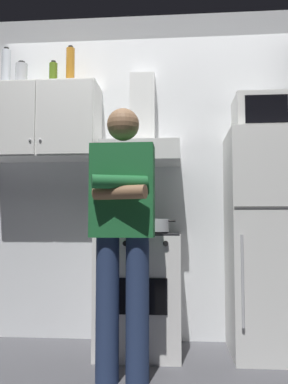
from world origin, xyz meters
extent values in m
plane|color=#4C4C51|center=(0.00, 0.00, 0.00)|extent=(7.00, 7.00, 0.00)
cube|color=white|center=(0.00, 0.60, 1.35)|extent=(4.80, 0.10, 2.70)
cube|color=white|center=(-0.85, 0.38, 1.75)|extent=(0.90, 0.34, 0.60)
cube|color=white|center=(-1.07, 0.20, 1.75)|extent=(0.43, 0.01, 0.58)
cube|color=white|center=(-0.62, 0.20, 1.75)|extent=(0.43, 0.01, 0.58)
sphere|color=#B2B2B7|center=(-0.89, 0.19, 1.57)|extent=(0.02, 0.02, 0.02)
sphere|color=#B2B2B7|center=(-0.81, 0.19, 1.57)|extent=(0.02, 0.02, 0.02)
cube|color=white|center=(-0.05, 0.25, 0.42)|extent=(0.60, 0.60, 0.85)
cube|color=black|center=(-0.05, 0.25, 0.86)|extent=(0.59, 0.59, 0.01)
cube|color=black|center=(-0.05, -0.05, 0.45)|extent=(0.42, 0.01, 0.24)
cylinder|color=black|center=(-0.18, 0.13, 0.87)|extent=(0.16, 0.16, 0.01)
cylinder|color=black|center=(0.08, 0.13, 0.87)|extent=(0.16, 0.16, 0.01)
cylinder|color=black|center=(-0.18, 0.37, 0.87)|extent=(0.16, 0.16, 0.01)
cylinder|color=black|center=(0.08, 0.37, 0.87)|extent=(0.16, 0.16, 0.01)
cylinder|color=black|center=(-0.25, -0.06, 0.80)|extent=(0.04, 0.02, 0.04)
cylinder|color=black|center=(-0.12, -0.06, 0.80)|extent=(0.04, 0.02, 0.04)
cylinder|color=black|center=(0.02, -0.06, 0.80)|extent=(0.04, 0.02, 0.04)
cylinder|color=black|center=(0.15, -0.06, 0.80)|extent=(0.04, 0.02, 0.04)
cube|color=white|center=(-0.05, 0.33, 1.47)|extent=(0.60, 0.44, 0.15)
cube|color=white|center=(-0.05, 0.47, 1.85)|extent=(0.20, 0.16, 0.60)
cube|color=white|center=(0.90, 0.25, 0.80)|extent=(0.60, 0.60, 1.60)
cube|color=#4C4C4C|center=(0.90, -0.05, 1.04)|extent=(0.59, 0.01, 0.01)
cylinder|color=silver|center=(0.65, -0.06, 0.56)|extent=(0.02, 0.02, 0.60)
cube|color=silver|center=(0.90, 0.27, 1.74)|extent=(0.48, 0.36, 0.28)
cube|color=black|center=(0.86, 0.09, 1.74)|extent=(0.30, 0.01, 0.20)
cylinder|color=navy|center=(-0.19, -0.35, 0.42)|extent=(0.14, 0.14, 0.85)
cylinder|color=navy|center=(-0.01, -0.35, 0.42)|extent=(0.14, 0.14, 0.85)
cube|color=#1E6633|center=(-0.10, -0.35, 1.13)|extent=(0.38, 0.20, 0.56)
cylinder|color=#1E6633|center=(-0.10, -0.49, 1.17)|extent=(0.33, 0.17, 0.08)
cylinder|color=#8C6647|center=(-0.10, -0.49, 1.11)|extent=(0.33, 0.17, 0.08)
sphere|color=#8C6647|center=(-0.10, -0.35, 1.54)|extent=(0.20, 0.20, 0.20)
cylinder|color=#B7BABF|center=(0.08, 0.13, 0.92)|extent=(0.17, 0.17, 0.09)
cylinder|color=black|center=(-0.03, 0.13, 0.95)|extent=(0.05, 0.01, 0.01)
cylinder|color=black|center=(0.19, 0.13, 0.95)|extent=(0.05, 0.01, 0.01)
cylinder|color=#B7721E|center=(-0.63, 0.37, 2.20)|extent=(0.07, 0.07, 0.30)
cylinder|color=black|center=(-0.63, 0.37, 2.36)|extent=(0.04, 0.04, 0.02)
cylinder|color=#B2B5BA|center=(-1.06, 0.41, 2.15)|extent=(0.10, 0.10, 0.21)
cylinder|color=black|center=(-1.06, 0.41, 2.27)|extent=(0.05, 0.05, 0.02)
cylinder|color=#4C6B19|center=(-0.79, 0.41, 2.15)|extent=(0.07, 0.07, 0.20)
cylinder|color=black|center=(-0.79, 0.41, 2.26)|extent=(0.04, 0.04, 0.02)
cylinder|color=silver|center=(-1.17, 0.36, 2.20)|extent=(0.07, 0.07, 0.31)
cylinder|color=black|center=(-1.17, 0.36, 2.37)|extent=(0.04, 0.04, 0.02)
camera|label=1|loc=(0.24, -2.84, 0.93)|focal=38.74mm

